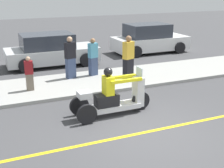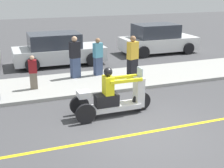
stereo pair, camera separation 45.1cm
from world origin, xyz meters
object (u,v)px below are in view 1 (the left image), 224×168
spectator_end_of_line (128,59)px  parked_car_lot_center (149,39)px  motorcycle_trike (112,98)px  spectator_mid_group (70,58)px  spectator_with_child (93,58)px  spectator_far_back (29,74)px  parked_car_lot_far (51,50)px

spectator_end_of_line → parked_car_lot_center: bearing=52.2°
motorcycle_trike → spectator_mid_group: bearing=92.7°
spectator_end_of_line → spectator_with_child: bearing=132.1°
spectator_mid_group → spectator_end_of_line: size_ratio=0.96×
spectator_with_child → parked_car_lot_center: bearing=36.9°
spectator_mid_group → spectator_end_of_line: (2.02, -1.12, 0.04)m
spectator_far_back → parked_car_lot_far: (1.61, 3.75, 0.00)m
motorcycle_trike → parked_car_lot_far: size_ratio=0.57×
spectator_end_of_line → parked_car_lot_center: size_ratio=0.41×
parked_car_lot_center → parked_car_lot_far: bearing=-173.4°
spectator_end_of_line → parked_car_lot_far: spectator_end_of_line is taller
parked_car_lot_far → motorcycle_trike: bearing=-87.1°
spectator_with_child → parked_car_lot_center: size_ratio=0.36×
spectator_with_child → spectator_far_back: bearing=-161.5°
spectator_mid_group → parked_car_lot_far: bearing=93.1°
spectator_far_back → spectator_end_of_line: 3.80m
spectator_end_of_line → motorcycle_trike: bearing=-124.5°
spectator_with_child → motorcycle_trike: bearing=-101.7°
spectator_end_of_line → parked_car_lot_far: bearing=118.5°
spectator_end_of_line → parked_car_lot_far: (-2.17, 3.99, -0.25)m
parked_car_lot_center → spectator_mid_group: bearing=-147.8°
spectator_far_back → spectator_with_child: spectator_with_child is taller
spectator_mid_group → parked_car_lot_far: size_ratio=0.39×
spectator_mid_group → parked_car_lot_center: bearing=32.2°
spectator_with_child → parked_car_lot_far: (-1.13, 2.84, -0.15)m
motorcycle_trike → spectator_mid_group: 3.82m
motorcycle_trike → spectator_mid_group: size_ratio=1.47×
spectator_with_child → spectator_end_of_line: bearing=-47.9°
spectator_end_of_line → parked_car_lot_far: 4.55m
parked_car_lot_center → spectator_with_child: bearing=-143.1°
spectator_mid_group → spectator_with_child: size_ratio=1.09×
spectator_far_back → spectator_mid_group: bearing=26.4°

